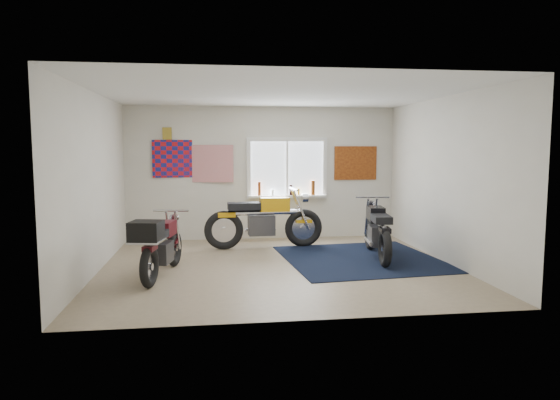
{
  "coord_description": "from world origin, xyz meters",
  "views": [
    {
      "loc": [
        -0.99,
        -7.67,
        1.87
      ],
      "look_at": [
        0.08,
        0.4,
        1.02
      ],
      "focal_mm": 32.0,
      "sensor_mm": 36.0,
      "label": 1
    }
  ],
  "objects": [
    {
      "name": "maroon_tourer",
      "position": [
        -1.78,
        -0.49,
        0.48
      ],
      "size": [
        0.73,
        1.82,
        0.92
      ],
      "rotation": [
        0.0,
        0.0,
        1.38
      ],
      "color": "black",
      "rests_on": "ground"
    },
    {
      "name": "flag_display",
      "position": [
        -1.9,
        2.48,
        2.15
      ],
      "size": [
        1.6,
        0.1,
        1.17
      ],
      "color": "red",
      "rests_on": "room_shell"
    },
    {
      "name": "ground",
      "position": [
        0.0,
        0.0,
        0.0
      ],
      "size": [
        5.5,
        5.5,
        0.0
      ],
      "primitive_type": "plane",
      "color": "#9E896B",
      "rests_on": "ground"
    },
    {
      "name": "black_chrome_bike",
      "position": [
        1.75,
        0.41,
        0.44
      ],
      "size": [
        0.6,
        1.97,
        1.01
      ],
      "rotation": [
        0.0,
        0.0,
        1.43
      ],
      "color": "black",
      "rests_on": "navy_rug"
    },
    {
      "name": "triumph_poster",
      "position": [
        1.95,
        2.48,
        1.55
      ],
      "size": [
        0.9,
        0.03,
        0.7
      ],
      "primitive_type": "cube",
      "color": "#A54C14",
      "rests_on": "room_shell"
    },
    {
      "name": "oil_bottles",
      "position": [
        0.59,
        2.4,
        1.03
      ],
      "size": [
        1.19,
        0.09,
        0.3
      ],
      "color": "maroon",
      "rests_on": "window_assembly"
    },
    {
      "name": "navy_rug",
      "position": [
        1.45,
        0.34,
        0.01
      ],
      "size": [
        2.72,
        2.81,
        0.01
      ],
      "primitive_type": "cube",
      "rotation": [
        0.0,
        0.0,
        0.09
      ],
      "color": "black",
      "rests_on": "ground"
    },
    {
      "name": "room_shell",
      "position": [
        0.0,
        0.0,
        1.64
      ],
      "size": [
        5.5,
        5.5,
        5.5
      ],
      "color": "white",
      "rests_on": "ground"
    },
    {
      "name": "yellow_triumph",
      "position": [
        -0.08,
        1.5,
        0.49
      ],
      "size": [
        2.23,
        0.67,
        1.12
      ],
      "rotation": [
        0.0,
        0.0,
        0.05
      ],
      "color": "black",
      "rests_on": "ground"
    },
    {
      "name": "window_assembly",
      "position": [
        0.5,
        2.47,
        1.37
      ],
      "size": [
        1.66,
        0.17,
        1.26
      ],
      "color": "white",
      "rests_on": "room_shell"
    }
  ]
}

